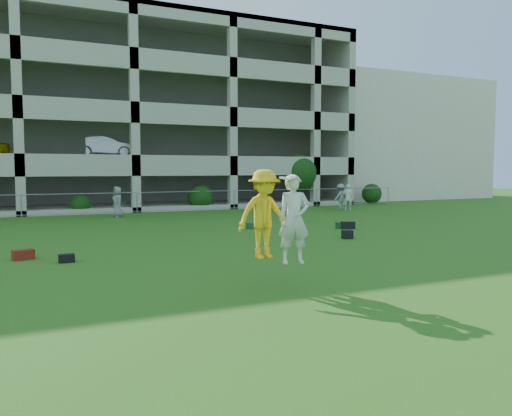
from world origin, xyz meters
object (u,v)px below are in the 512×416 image
bystander_c (118,202)px  crate_d (347,234)px  stucco_building (368,142)px  frisbee_contest (272,215)px  bystander_f (341,197)px  parking_garage (111,120)px  bystander_e (348,197)px

bystander_c → crate_d: size_ratio=4.54×
stucco_building → bystander_c: 27.26m
frisbee_contest → bystander_f: bearing=51.7°
parking_garage → bystander_f: bearing=-45.3°
parking_garage → stucco_building: bearing=0.7°
stucco_building → bystander_f: size_ratio=10.03×
parking_garage → frisbee_contest: bearing=-91.9°
crate_d → parking_garage: size_ratio=0.01×
bystander_e → bystander_f: size_ratio=0.99×
stucco_building → bystander_c: size_ratio=10.07×
crate_d → frisbee_contest: bearing=-136.8°
crate_d → stucco_building: bearing=51.5°
bystander_f → parking_garage: 17.50m
bystander_c → bystander_e: (13.41, -1.32, -0.00)m
bystander_c → frisbee_contest: bearing=-12.7°
stucco_building → crate_d: stucco_building is taller
bystander_c → parking_garage: bearing=158.1°
bystander_f → bystander_e: bearing=104.6°
bystander_c → parking_garage: 12.27m
bystander_f → frisbee_contest: (-12.67, -16.07, 0.71)m
parking_garage → bystander_c: bearing=-97.4°
bystander_c → frisbee_contest: size_ratio=0.79×
crate_d → frisbee_contest: frisbee_contest is taller
bystander_e → bystander_f: 0.51m
stucco_building → bystander_f: stucco_building is taller
bystander_f → crate_d: size_ratio=4.56×
frisbee_contest → stucco_building: bearing=49.7°
bystander_c → frisbee_contest: 16.95m
stucco_building → bystander_c: (-24.45, -11.31, -4.21)m
stucco_building → bystander_c: bearing=-155.2°
bystander_c → frisbee_contest: (0.52, -16.93, 0.71)m
bystander_f → crate_d: bystander_f is taller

